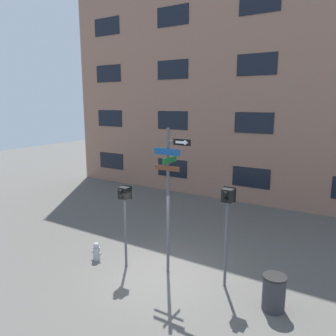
{
  "coord_description": "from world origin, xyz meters",
  "views": [
    {
      "loc": [
        5.13,
        -7.77,
        5.22
      ],
      "look_at": [
        0.12,
        0.27,
        3.34
      ],
      "focal_mm": 35.0,
      "sensor_mm": 36.0,
      "label": 1
    }
  ],
  "objects": [
    {
      "name": "ground_plane",
      "position": [
        0.0,
        0.0,
        0.0
      ],
      "size": [
        60.0,
        60.0,
        0.0
      ],
      "primitive_type": "plane",
      "color": "#595651"
    },
    {
      "name": "building_facade",
      "position": [
        -0.0,
        8.94,
        7.08
      ],
      "size": [
        24.0,
        0.64,
        14.16
      ],
      "color": "#936B56",
      "rests_on": "ground_plane"
    },
    {
      "name": "street_sign_pole",
      "position": [
        0.17,
        0.26,
        2.69
      ],
      "size": [
        1.19,
        0.76,
        4.52
      ],
      "color": "#4C4C51",
      "rests_on": "ground_plane"
    },
    {
      "name": "pedestrian_signal_left",
      "position": [
        -1.23,
        -0.15,
        2.1
      ],
      "size": [
        0.36,
        0.4,
        2.69
      ],
      "color": "#4C4C51",
      "rests_on": "ground_plane"
    },
    {
      "name": "pedestrian_signal_right",
      "position": [
        1.93,
        0.46,
        2.28
      ],
      "size": [
        0.36,
        0.4,
        2.95
      ],
      "color": "#4C4C51",
      "rests_on": "ground_plane"
    },
    {
      "name": "fire_hydrant",
      "position": [
        -2.38,
        -0.32,
        0.3
      ],
      "size": [
        0.4,
        0.24,
        0.62
      ],
      "color": "#A5A5A8",
      "rests_on": "ground_plane"
    },
    {
      "name": "trash_bin",
      "position": [
        3.42,
        0.08,
        0.47
      ],
      "size": [
        0.61,
        0.61,
        0.94
      ],
      "color": "#333338",
      "rests_on": "ground_plane"
    }
  ]
}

